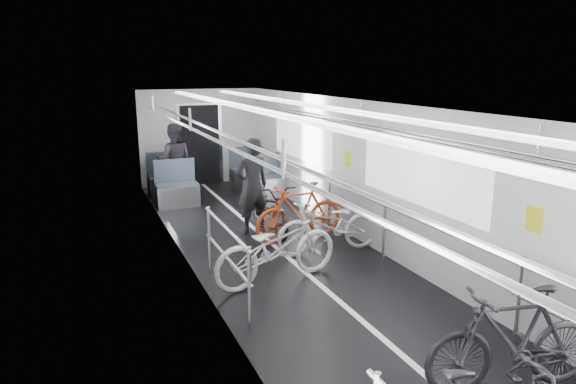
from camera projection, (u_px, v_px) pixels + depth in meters
name	position (u px, v px, depth m)	size (l,w,h in m)	color
car_shell	(275.00, 181.00, 8.31)	(3.02, 14.01, 2.41)	black
bike_left_far	(277.00, 247.00, 7.08)	(0.67, 1.92, 1.01)	silver
bike_right_near	(513.00, 340.00, 4.67)	(0.48, 1.70, 1.02)	black
bike_right_mid	(329.00, 225.00, 8.21)	(0.62, 1.77, 0.93)	#A7A8AC
bike_right_far	(299.00, 212.00, 8.79)	(0.47, 1.68, 1.01)	#B03915
bike_aisle	(269.00, 207.00, 9.25)	(0.62, 1.77, 0.93)	black
person_standing	(253.00, 186.00, 9.14)	(0.63, 0.41, 1.73)	black
person_seated	(174.00, 161.00, 11.72)	(0.82, 0.64, 1.70)	#2F2D35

